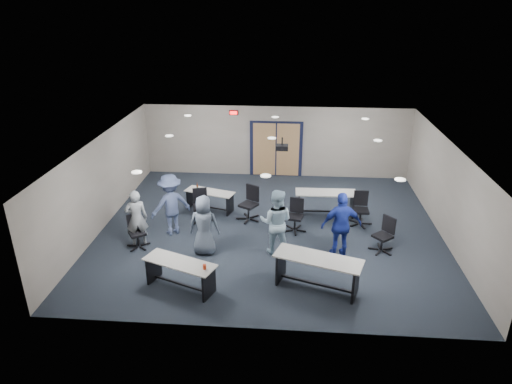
# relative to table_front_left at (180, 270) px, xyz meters

# --- Properties ---
(floor) EXTENTS (10.00, 10.00, 0.00)m
(floor) POSITION_rel_table_front_left_xyz_m (1.95, 3.18, -0.49)
(floor) COLOR #1C232D
(floor) RESTS_ON ground
(back_wall) EXTENTS (10.00, 0.04, 2.70)m
(back_wall) POSITION_rel_table_front_left_xyz_m (1.95, 7.68, 0.86)
(back_wall) COLOR gray
(back_wall) RESTS_ON floor
(front_wall) EXTENTS (10.00, 0.04, 2.70)m
(front_wall) POSITION_rel_table_front_left_xyz_m (1.95, -1.32, 0.86)
(front_wall) COLOR gray
(front_wall) RESTS_ON floor
(left_wall) EXTENTS (0.04, 9.00, 2.70)m
(left_wall) POSITION_rel_table_front_left_xyz_m (-3.05, 3.18, 0.86)
(left_wall) COLOR gray
(left_wall) RESTS_ON floor
(right_wall) EXTENTS (0.04, 9.00, 2.70)m
(right_wall) POSITION_rel_table_front_left_xyz_m (6.95, 3.18, 0.86)
(right_wall) COLOR gray
(right_wall) RESTS_ON floor
(ceiling) EXTENTS (10.00, 9.00, 0.04)m
(ceiling) POSITION_rel_table_front_left_xyz_m (1.95, 3.18, 2.21)
(ceiling) COLOR white
(ceiling) RESTS_ON back_wall
(double_door) EXTENTS (2.00, 0.07, 2.20)m
(double_door) POSITION_rel_table_front_left_xyz_m (1.95, 7.65, 0.56)
(double_door) COLOR black
(double_door) RESTS_ON back_wall
(exit_sign) EXTENTS (0.32, 0.07, 0.18)m
(exit_sign) POSITION_rel_table_front_left_xyz_m (0.35, 7.63, 1.96)
(exit_sign) COLOR black
(exit_sign) RESTS_ON back_wall
(ceiling_projector) EXTENTS (0.35, 0.32, 0.37)m
(ceiling_projector) POSITION_rel_table_front_left_xyz_m (2.25, 3.68, 1.91)
(ceiling_projector) COLOR black
(ceiling_projector) RESTS_ON ceiling
(ceiling_can_lights) EXTENTS (6.24, 5.74, 0.02)m
(ceiling_can_lights) POSITION_rel_table_front_left_xyz_m (1.95, 3.43, 2.18)
(ceiling_can_lights) COLOR silver
(ceiling_can_lights) RESTS_ON ceiling
(table_front_left) EXTENTS (1.86, 1.20, 0.84)m
(table_front_left) POSITION_rel_table_front_left_xyz_m (0.00, 0.00, 0.00)
(table_front_left) COLOR #A3A19A
(table_front_left) RESTS_ON floor
(table_front_right) EXTENTS (2.16, 1.31, 0.83)m
(table_front_right) POSITION_rel_table_front_left_xyz_m (3.22, 0.25, 0.08)
(table_front_right) COLOR #A3A19A
(table_front_right) RESTS_ON floor
(table_back_left) EXTENTS (1.69, 0.99, 0.89)m
(table_back_left) POSITION_rel_table_front_left_xyz_m (-0.06, 4.36, -0.04)
(table_back_left) COLOR #A3A19A
(table_back_left) RESTS_ON floor
(table_back_right) EXTENTS (1.91, 0.67, 0.77)m
(table_back_right) POSITION_rel_table_front_left_xyz_m (3.65, 4.31, 0.03)
(table_back_right) COLOR #A3A19A
(table_back_right) RESTS_ON floor
(chair_back_a) EXTENTS (0.79, 0.79, 1.04)m
(chair_back_a) POSITION_rel_table_front_left_xyz_m (-0.19, 3.48, 0.03)
(chair_back_a) COLOR black
(chair_back_a) RESTS_ON floor
(chair_back_b) EXTENTS (0.94, 0.94, 1.09)m
(chair_back_b) POSITION_rel_table_front_left_xyz_m (1.26, 3.74, 0.05)
(chair_back_b) COLOR black
(chair_back_b) RESTS_ON floor
(chair_back_c) EXTENTS (0.74, 0.74, 0.99)m
(chair_back_c) POSITION_rel_table_front_left_xyz_m (2.69, 3.10, 0.00)
(chair_back_c) COLOR black
(chair_back_c) RESTS_ON floor
(chair_back_d) EXTENTS (0.65, 0.65, 1.03)m
(chair_back_d) POSITION_rel_table_front_left_xyz_m (4.68, 3.67, 0.02)
(chair_back_d) COLOR black
(chair_back_d) RESTS_ON floor
(chair_loose_left) EXTENTS (0.82, 0.82, 0.94)m
(chair_loose_left) POSITION_rel_table_front_left_xyz_m (-1.63, 1.81, -0.02)
(chair_loose_left) COLOR black
(chair_loose_left) RESTS_ON floor
(chair_loose_right) EXTENTS (0.88, 0.88, 0.99)m
(chair_loose_right) POSITION_rel_table_front_left_xyz_m (5.05, 2.11, 0.00)
(chair_loose_right) COLOR black
(chair_loose_right) RESTS_ON floor
(person_gray) EXTENTS (0.70, 0.57, 1.65)m
(person_gray) POSITION_rel_table_front_left_xyz_m (-1.65, 1.94, 0.33)
(person_gray) COLOR gray
(person_gray) RESTS_ON floor
(person_plaid) EXTENTS (0.83, 0.56, 1.66)m
(person_plaid) POSITION_rel_table_front_left_xyz_m (0.27, 1.67, 0.34)
(person_plaid) COLOR #4E596B
(person_plaid) RESTS_ON floor
(person_lightblue) EXTENTS (0.96, 0.79, 1.83)m
(person_lightblue) POSITION_rel_table_front_left_xyz_m (2.18, 1.84, 0.42)
(person_lightblue) COLOR #A7C9DE
(person_lightblue) RESTS_ON floor
(person_navy) EXTENTS (1.14, 0.64, 1.83)m
(person_navy) POSITION_rel_table_front_left_xyz_m (3.88, 1.79, 0.42)
(person_navy) COLOR navy
(person_navy) RESTS_ON floor
(person_back) EXTENTS (1.36, 1.23, 1.83)m
(person_back) POSITION_rel_table_front_left_xyz_m (-0.89, 2.71, 0.42)
(person_back) COLOR #45537C
(person_back) RESTS_ON floor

